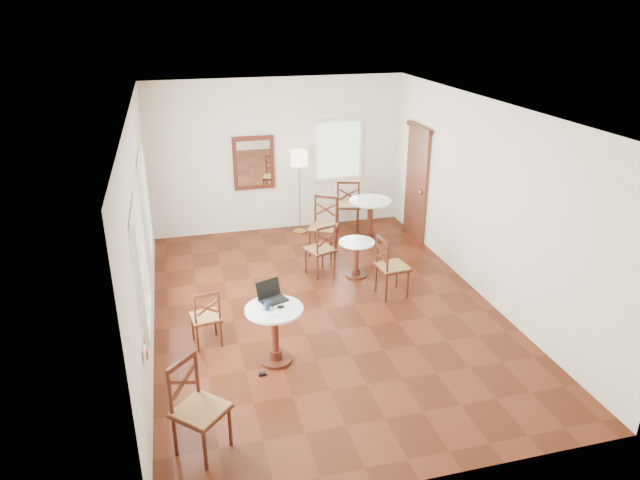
# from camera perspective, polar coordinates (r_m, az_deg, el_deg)

# --- Properties ---
(ground) EXTENTS (7.00, 7.00, 0.00)m
(ground) POSITION_cam_1_polar(r_m,az_deg,el_deg) (8.75, 0.50, -6.79)
(ground) COLOR #4F1C0D
(ground) RESTS_ON ground
(room_shell) EXTENTS (5.02, 7.02, 3.01)m
(room_shell) POSITION_cam_1_polar(r_m,az_deg,el_deg) (8.23, -0.36, 5.62)
(room_shell) COLOR silver
(room_shell) RESTS_ON ground
(cafe_table_near) EXTENTS (0.73, 0.73, 0.77)m
(cafe_table_near) POSITION_cam_1_polar(r_m,az_deg,el_deg) (7.34, -4.51, -8.75)
(cafe_table_near) COLOR #411B10
(cafe_table_near) RESTS_ON ground
(cafe_table_mid) EXTENTS (0.60, 0.60, 0.63)m
(cafe_table_mid) POSITION_cam_1_polar(r_m,az_deg,el_deg) (9.59, 3.64, -1.48)
(cafe_table_mid) COLOR #411B10
(cafe_table_mid) RESTS_ON ground
(cafe_table_back) EXTENTS (0.80, 0.80, 0.84)m
(cafe_table_back) POSITION_cam_1_polar(r_m,az_deg,el_deg) (10.97, 4.97, 2.38)
(cafe_table_back) COLOR #411B10
(cafe_table_back) RESTS_ON ground
(chair_near_a) EXTENTS (0.44, 0.44, 0.83)m
(chair_near_a) POSITION_cam_1_polar(r_m,az_deg,el_deg) (7.85, -11.23, -7.50)
(chair_near_a) COLOR #411B10
(chair_near_a) RESTS_ON ground
(chair_near_b) EXTENTS (0.68, 0.68, 1.04)m
(chair_near_b) POSITION_cam_1_polar(r_m,az_deg,el_deg) (6.13, -11.95, -16.00)
(chair_near_b) COLOR #411B10
(chair_near_b) RESTS_ON ground
(chair_mid_a) EXTENTS (0.55, 0.55, 0.93)m
(chair_mid_a) POSITION_cam_1_polar(r_m,az_deg,el_deg) (9.61, 0.09, -0.92)
(chair_mid_a) COLOR #411B10
(chair_mid_a) RESTS_ON ground
(chair_mid_b) EXTENTS (0.49, 0.49, 0.98)m
(chair_mid_b) POSITION_cam_1_polar(r_m,az_deg,el_deg) (9.00, 7.03, -2.61)
(chair_mid_b) COLOR #411B10
(chair_mid_b) RESTS_ON ground
(chair_back_a) EXTENTS (0.62, 0.62, 1.07)m
(chair_back_a) POSITION_cam_1_polar(r_m,az_deg,el_deg) (11.54, 2.78, 3.54)
(chair_back_a) COLOR #411B10
(chair_back_a) RESTS_ON ground
(chair_back_b) EXTENTS (0.66, 0.66, 1.06)m
(chair_back_b) POSITION_cam_1_polar(r_m,az_deg,el_deg) (10.42, 0.35, 1.39)
(chair_back_b) COLOR #411B10
(chair_back_b) RESTS_ON ground
(floor_lamp) EXTENTS (0.32, 0.32, 1.66)m
(floor_lamp) POSITION_cam_1_polar(r_m,az_deg,el_deg) (11.15, -2.08, 7.55)
(floor_lamp) COLOR #BF8C3F
(floor_lamp) RESTS_ON ground
(laptop) EXTENTS (0.41, 0.38, 0.24)m
(laptop) POSITION_cam_1_polar(r_m,az_deg,el_deg) (7.37, -4.87, -5.47)
(laptop) COLOR black
(laptop) RESTS_ON cafe_table_near
(mouse) EXTENTS (0.11, 0.09, 0.03)m
(mouse) POSITION_cam_1_polar(r_m,az_deg,el_deg) (7.19, -3.92, -6.60)
(mouse) COLOR black
(mouse) RESTS_ON cafe_table_near
(navy_mug) EXTENTS (0.13, 0.09, 0.10)m
(navy_mug) POSITION_cam_1_polar(r_m,az_deg,el_deg) (7.15, -5.17, -6.50)
(navy_mug) COLOR black
(navy_mug) RESTS_ON cafe_table_near
(water_glass) EXTENTS (0.07, 0.07, 0.11)m
(water_glass) POSITION_cam_1_polar(r_m,az_deg,el_deg) (7.01, -4.80, -7.09)
(water_glass) COLOR white
(water_glass) RESTS_ON cafe_table_near
(power_adapter) EXTENTS (0.09, 0.05, 0.04)m
(power_adapter) POSITION_cam_1_polar(r_m,az_deg,el_deg) (7.35, -5.73, -13.07)
(power_adapter) COLOR black
(power_adapter) RESTS_ON ground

